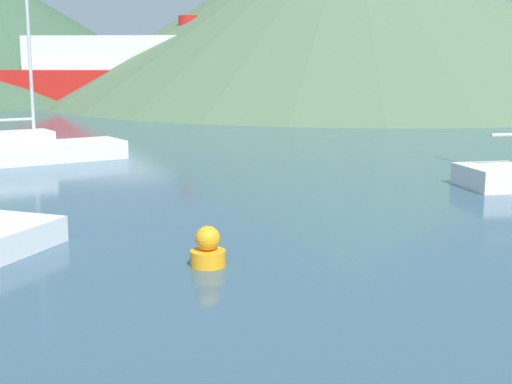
{
  "coord_description": "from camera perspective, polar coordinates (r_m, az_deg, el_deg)",
  "views": [
    {
      "loc": [
        -1.56,
        0.94,
        3.63
      ],
      "look_at": [
        0.34,
        14.0,
        1.2
      ],
      "focal_mm": 50.0,
      "sensor_mm": 36.0,
      "label": 1
    }
  ],
  "objects": [
    {
      "name": "sailboat_outer",
      "position": [
        27.14,
        -18.41,
        3.14
      ],
      "size": [
        7.72,
        5.04,
        7.21
      ],
      "rotation": [
        0.0,
        0.0,
        0.44
      ],
      "color": "white",
      "rests_on": "ground_plane"
    },
    {
      "name": "ferry_distant",
      "position": [
        58.24,
        -5.35,
        9.22
      ],
      "size": [
        36.91,
        14.0,
        7.19
      ],
      "rotation": [
        0.0,
        0.0,
        -0.22
      ],
      "color": "red",
      "rests_on": "ground_plane"
    },
    {
      "name": "buoy_marker",
      "position": [
        12.82,
        -3.87,
        -4.62
      ],
      "size": [
        0.64,
        0.64,
        0.74
      ],
      "color": "orange",
      "rests_on": "ground_plane"
    },
    {
      "name": "hill_east",
      "position": [
        67.05,
        7.59,
        14.44
      ],
      "size": [
        54.92,
        54.92,
        16.87
      ],
      "color": "#4C6647",
      "rests_on": "ground_plane"
    }
  ]
}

